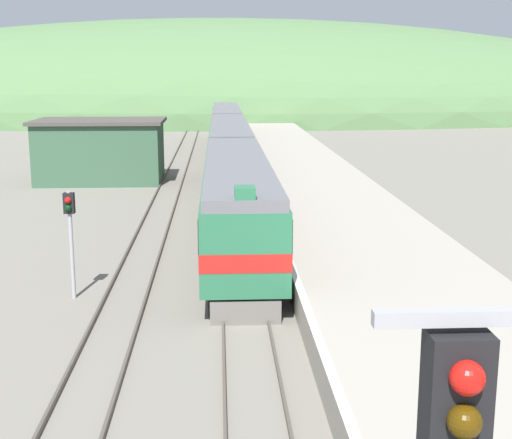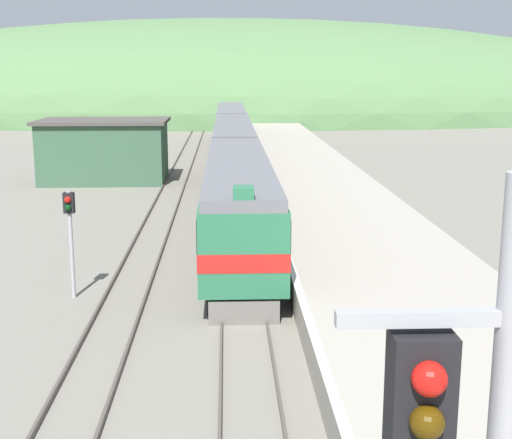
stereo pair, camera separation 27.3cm
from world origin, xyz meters
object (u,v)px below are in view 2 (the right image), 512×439
(carriage_second, at_px, (233,148))
(signal_post_siding, at_px, (70,222))
(carriage_third, at_px, (231,125))
(express_train_lead_car, at_px, (238,201))

(carriage_second, xyz_separation_m, signal_post_siding, (-5.92, -27.85, 0.56))
(carriage_third, bearing_deg, carriage_second, -90.00)
(carriage_second, distance_m, carriage_third, 21.61)
(carriage_second, height_order, carriage_third, same)
(express_train_lead_car, relative_size, signal_post_siding, 5.17)
(express_train_lead_car, height_order, signal_post_siding, express_train_lead_car)
(express_train_lead_car, relative_size, carriage_second, 0.95)
(signal_post_siding, bearing_deg, express_train_lead_car, 47.91)
(carriage_second, bearing_deg, carriage_third, 90.00)
(carriage_second, relative_size, carriage_third, 1.00)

